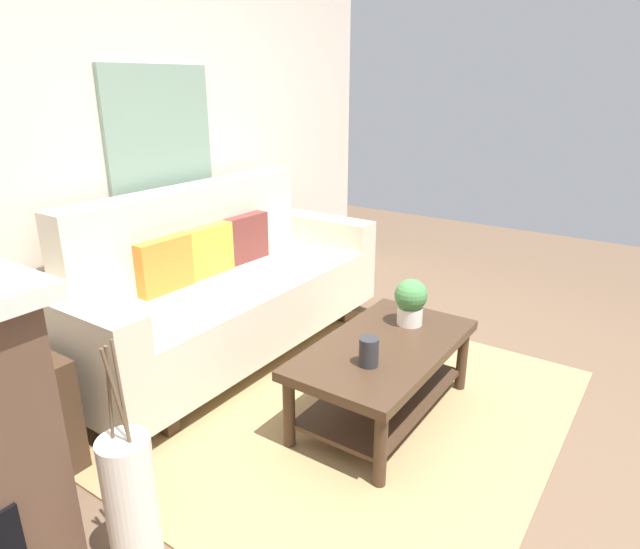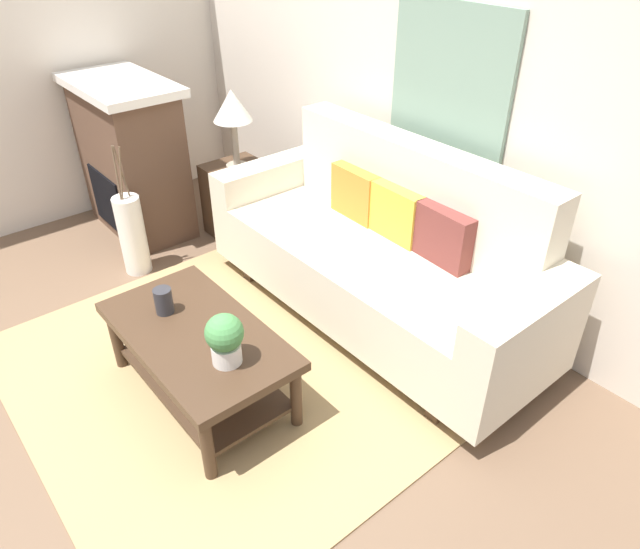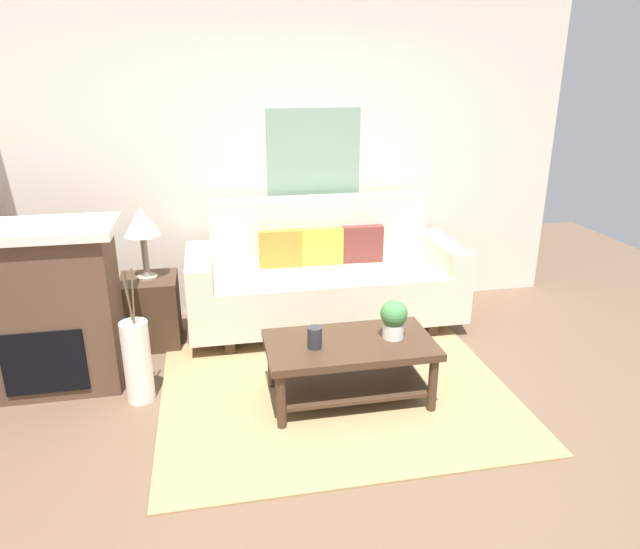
{
  "view_description": "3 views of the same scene",
  "coord_description": "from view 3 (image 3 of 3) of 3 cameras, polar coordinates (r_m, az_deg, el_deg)",
  "views": [
    {
      "loc": [
        -2.2,
        -0.73,
        1.71
      ],
      "look_at": [
        0.17,
        0.89,
        0.68
      ],
      "focal_mm": 30.62,
      "sensor_mm": 36.0,
      "label": 1
    },
    {
      "loc": [
        2.2,
        -0.55,
        2.26
      ],
      "look_at": [
        0.34,
        1.0,
        0.66
      ],
      "focal_mm": 32.5,
      "sensor_mm": 36.0,
      "label": 2
    },
    {
      "loc": [
        -0.78,
        -2.84,
        2.09
      ],
      "look_at": [
        -0.02,
        0.99,
        0.7
      ],
      "focal_mm": 32.03,
      "sensor_mm": 36.0,
      "label": 3
    }
  ],
  "objects": [
    {
      "name": "coffee_table",
      "position": [
        3.81,
        2.97,
        -8.24
      ],
      "size": [
        1.1,
        0.6,
        0.43
      ],
      "color": "#422D1E",
      "rests_on": "ground_plane"
    },
    {
      "name": "throw_pillow_mustard",
      "position": [
        4.9,
        0.15,
        2.87
      ],
      "size": [
        0.36,
        0.13,
        0.32
      ],
      "primitive_type": "cube",
      "rotation": [
        0.0,
        0.0,
        -0.03
      ],
      "color": "gold",
      "rests_on": "couch"
    },
    {
      "name": "framed_painting",
      "position": [
        5.07,
        -0.62,
        11.88
      ],
      "size": [
        0.82,
        0.03,
        0.79
      ],
      "primitive_type": "cube",
      "color": "gray"
    },
    {
      "name": "throw_pillow_orange",
      "position": [
        4.84,
        -3.99,
        2.63
      ],
      "size": [
        0.36,
        0.13,
        0.32
      ],
      "primitive_type": "cube",
      "rotation": [
        0.0,
        0.0,
        -0.03
      ],
      "color": "orange",
      "rests_on": "couch"
    },
    {
      "name": "wall_back",
      "position": [
        5.12,
        -2.4,
        11.29
      ],
      "size": [
        4.9,
        0.1,
        2.7
      ],
      "primitive_type": "cube",
      "color": "beige",
      "rests_on": "ground_plane"
    },
    {
      "name": "fireplace",
      "position": [
        4.28,
        -25.64,
        -3.0
      ],
      "size": [
        1.02,
        0.58,
        1.16
      ],
      "color": "brown",
      "rests_on": "ground_plane"
    },
    {
      "name": "floor_vase_branch_c",
      "position": [
        3.79,
        -18.66,
        -2.21
      ],
      "size": [
        0.05,
        0.04,
        0.36
      ],
      "primitive_type": "cylinder",
      "rotation": [
        -0.07,
        -0.11,
        0.0
      ],
      "color": "brown",
      "rests_on": "floor_vase"
    },
    {
      "name": "ground_plane",
      "position": [
        3.61,
        3.49,
        -15.8
      ],
      "size": [
        8.9,
        8.9,
        0.0
      ],
      "primitive_type": "plane",
      "color": "brown"
    },
    {
      "name": "floor_vase_branch_b",
      "position": [
        3.83,
        -18.61,
        -2.02
      ],
      "size": [
        0.01,
        0.05,
        0.36
      ],
      "primitive_type": "cylinder",
      "rotation": [
        0.11,
        -0.01,
        0.0
      ],
      "color": "brown",
      "rests_on": "floor_vase"
    },
    {
      "name": "table_lamp",
      "position": [
        4.56,
        -17.38,
        4.79
      ],
      "size": [
        0.28,
        0.28,
        0.57
      ],
      "color": "gray",
      "rests_on": "side_table"
    },
    {
      "name": "tabletop_vase",
      "position": [
        3.64,
        -0.54,
        -6.31
      ],
      "size": [
        0.09,
        0.09,
        0.14
      ],
      "primitive_type": "cylinder",
      "color": "#2D2D33",
      "rests_on": "coffee_table"
    },
    {
      "name": "throw_pillow_maroon",
      "position": [
        4.98,
        4.18,
        3.1
      ],
      "size": [
        0.37,
        0.14,
        0.32
      ],
      "primitive_type": "cube",
      "rotation": [
        0.0,
        0.0,
        -0.06
      ],
      "color": "brown",
      "rests_on": "couch"
    },
    {
      "name": "potted_plant_tabletop",
      "position": [
        3.77,
        7.38,
        -4.31
      ],
      "size": [
        0.18,
        0.18,
        0.26
      ],
      "color": "white",
      "rests_on": "coffee_table"
    },
    {
      "name": "area_rug",
      "position": [
        4.02,
        1.66,
        -11.69
      ],
      "size": [
        2.37,
        1.9,
        0.01
      ],
      "primitive_type": "cube",
      "color": "#A38456",
      "rests_on": "ground_plane"
    },
    {
      "name": "floor_vase",
      "position": [
        4.0,
        -17.77,
        -8.3
      ],
      "size": [
        0.18,
        0.18,
        0.57
      ],
      "primitive_type": "cylinder",
      "color": "white",
      "rests_on": "ground_plane"
    },
    {
      "name": "floor_vase_branch_a",
      "position": [
        3.81,
        -18.19,
        -2.08
      ],
      "size": [
        0.03,
        0.05,
        0.36
      ],
      "primitive_type": "cylinder",
      "rotation": [
        -0.12,
        0.04,
        0.0
      ],
      "color": "brown",
      "rests_on": "floor_vase"
    },
    {
      "name": "couch",
      "position": [
        4.86,
        0.44,
        -0.36
      ],
      "size": [
        2.27,
        0.84,
        1.08
      ],
      "color": "beige",
      "rests_on": "ground_plane"
    },
    {
      "name": "side_table",
      "position": [
        4.78,
        -16.52,
        -3.5
      ],
      "size": [
        0.44,
        0.44,
        0.56
      ],
      "primitive_type": "cube",
      "color": "#422D1E",
      "rests_on": "ground_plane"
    }
  ]
}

